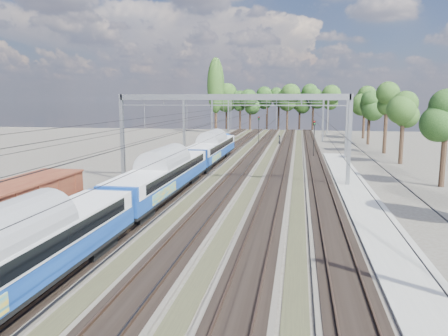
% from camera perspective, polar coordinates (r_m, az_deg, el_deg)
% --- Properties ---
extents(track_bed, '(21.00, 130.00, 0.34)m').
position_cam_1_polar(track_bed, '(59.09, 3.12, 0.79)').
color(track_bed, '#47423A').
rests_on(track_bed, ground).
extents(platform, '(3.00, 70.00, 0.30)m').
position_cam_1_polar(platform, '(34.55, 18.35, -5.45)').
color(platform, gray).
rests_on(platform, ground).
extents(catenary, '(25.65, 130.00, 9.00)m').
position_cam_1_polar(catenary, '(66.14, 4.24, 7.13)').
color(catenary, gray).
rests_on(catenary, ground).
extents(tree_belt, '(40.19, 100.52, 11.85)m').
position_cam_1_polar(tree_belt, '(108.60, 9.03, 8.52)').
color(tree_belt, black).
rests_on(tree_belt, ground).
extents(poplar, '(4.40, 4.40, 19.04)m').
position_cam_1_polar(poplar, '(113.17, -1.09, 10.67)').
color(poplar, black).
rests_on(poplar, ground).
extents(emu_train, '(2.97, 62.78, 4.34)m').
position_cam_1_polar(emu_train, '(37.00, -8.01, -0.34)').
color(emu_train, black).
rests_on(emu_train, ground).
extents(worker, '(0.62, 0.78, 1.87)m').
position_cam_1_polar(worker, '(82.55, 7.28, 3.63)').
color(worker, black).
rests_on(worker, ground).
extents(signal_near, '(0.35, 0.32, 5.28)m').
position_cam_1_polar(signal_near, '(83.18, 4.56, 5.38)').
color(signal_near, black).
rests_on(signal_near, ground).
extents(signal_far, '(0.36, 0.33, 5.42)m').
position_cam_1_polar(signal_far, '(65.67, 11.69, 4.36)').
color(signal_far, black).
rests_on(signal_far, ground).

